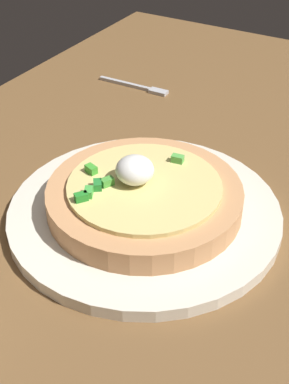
{
  "coord_description": "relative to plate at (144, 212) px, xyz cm",
  "views": [
    {
      "loc": [
        42.23,
        15.57,
        39.05
      ],
      "look_at": [
        3.33,
        -6.86,
        6.21
      ],
      "focal_mm": 50.8,
      "sensor_mm": 36.0,
      "label": 1
    }
  ],
  "objects": [
    {
      "name": "pizza",
      "position": [
        0.01,
        -0.05,
        2.22
      ],
      "size": [
        20.26,
        20.26,
        5.84
      ],
      "color": "tan",
      "rests_on": "plate"
    },
    {
      "name": "plate",
      "position": [
        0.0,
        0.0,
        0.0
      ],
      "size": [
        28.57,
        28.57,
        1.36
      ],
      "primitive_type": "cylinder",
      "color": "silver",
      "rests_on": "dining_table"
    },
    {
      "name": "fork",
      "position": [
        -26.82,
        -16.46,
        -0.43
      ],
      "size": [
        1.45,
        11.7,
        0.5
      ],
      "rotation": [
        0.0,
        0.0,
        1.59
      ],
      "color": "#B7B7BC",
      "rests_on": "dining_table"
    },
    {
      "name": "dining_table",
      "position": [
        -3.33,
        6.86,
        -2.11
      ],
      "size": [
        109.79,
        84.62,
        2.85
      ],
      "primitive_type": "cube",
      "color": "brown",
      "rests_on": "ground"
    }
  ]
}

